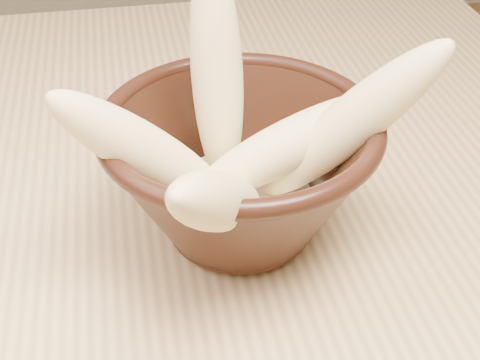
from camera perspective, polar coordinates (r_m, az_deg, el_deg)
name	(u,v)px	position (r m, az deg, el deg)	size (l,w,h in m)	color
table	(64,228)	(0.74, -14.81, -3.94)	(1.20, 0.80, 0.75)	tan
bowl	(240,170)	(0.55, 0.00, 0.88)	(0.23, 0.23, 0.12)	black
milk_puddle	(240,199)	(0.56, 0.00, -1.61)	(0.13, 0.13, 0.02)	beige
banana_upright	(217,74)	(0.54, -1.97, 9.04)	(0.04, 0.04, 0.19)	#F4D790
banana_left	(147,154)	(0.50, -7.90, 2.23)	(0.04, 0.04, 0.18)	#F4D790
banana_right	(349,124)	(0.52, 9.32, 4.71)	(0.04, 0.04, 0.20)	#F4D790
banana_across	(292,144)	(0.53, 4.44, 3.07)	(0.04, 0.04, 0.17)	#F4D790
banana_front	(220,202)	(0.46, -1.74, -1.86)	(0.04, 0.04, 0.19)	#F4D790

